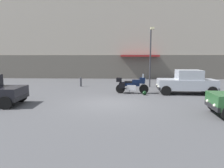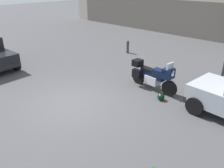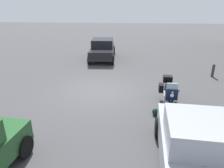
{
  "view_description": "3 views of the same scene",
  "coord_description": "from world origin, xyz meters",
  "px_view_note": "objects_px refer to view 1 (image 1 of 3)",
  "views": [
    {
      "loc": [
        0.64,
        -10.69,
        2.43
      ],
      "look_at": [
        0.1,
        1.35,
        0.89
      ],
      "focal_mm": 32.35,
      "sensor_mm": 36.0,
      "label": 1
    },
    {
      "loc": [
        6.29,
        -4.32,
        4.24
      ],
      "look_at": [
        0.98,
        1.14,
        0.77
      ],
      "focal_mm": 36.62,
      "sensor_mm": 36.0,
      "label": 2
    },
    {
      "loc": [
        9.55,
        1.54,
        4.15
      ],
      "look_at": [
        0.71,
        0.7,
        0.68
      ],
      "focal_mm": 33.0,
      "sensor_mm": 36.0,
      "label": 3
    }
  ],
  "objects_px": {
    "car_hatchback_near": "(187,82)",
    "motorcycle": "(131,85)",
    "streetlamp_curbside": "(151,51)",
    "bollard_curbside": "(81,82)",
    "helmet": "(144,93)"
  },
  "relations": [
    {
      "from": "bollard_curbside",
      "to": "streetlamp_curbside",
      "type": "bearing_deg",
      "value": -1.88
    },
    {
      "from": "helmet",
      "to": "motorcycle",
      "type": "bearing_deg",
      "value": 144.31
    },
    {
      "from": "bollard_curbside",
      "to": "car_hatchback_near",
      "type": "bearing_deg",
      "value": -22.47
    },
    {
      "from": "helmet",
      "to": "car_hatchback_near",
      "type": "xyz_separation_m",
      "value": [
        2.93,
        0.62,
        0.67
      ]
    },
    {
      "from": "motorcycle",
      "to": "bollard_curbside",
      "type": "height_order",
      "value": "motorcycle"
    },
    {
      "from": "car_hatchback_near",
      "to": "streetlamp_curbside",
      "type": "distance_m",
      "value": 4.31
    },
    {
      "from": "car_hatchback_near",
      "to": "helmet",
      "type": "bearing_deg",
      "value": 15.73
    },
    {
      "from": "car_hatchback_near",
      "to": "bollard_curbside",
      "type": "distance_m",
      "value": 8.63
    },
    {
      "from": "car_hatchback_near",
      "to": "bollard_curbside",
      "type": "xyz_separation_m",
      "value": [
        -7.97,
        3.29,
        -0.38
      ]
    },
    {
      "from": "motorcycle",
      "to": "car_hatchback_near",
      "type": "bearing_deg",
      "value": 3.82
    },
    {
      "from": "car_hatchback_near",
      "to": "bollard_curbside",
      "type": "relative_size",
      "value": 4.95
    },
    {
      "from": "car_hatchback_near",
      "to": "motorcycle",
      "type": "bearing_deg",
      "value": 4.05
    },
    {
      "from": "helmet",
      "to": "bollard_curbside",
      "type": "xyz_separation_m",
      "value": [
        -5.04,
        3.91,
        0.29
      ]
    },
    {
      "from": "streetlamp_curbside",
      "to": "bollard_curbside",
      "type": "xyz_separation_m",
      "value": [
        -5.92,
        0.19,
        -2.56
      ]
    },
    {
      "from": "helmet",
      "to": "car_hatchback_near",
      "type": "bearing_deg",
      "value": 11.94
    }
  ]
}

